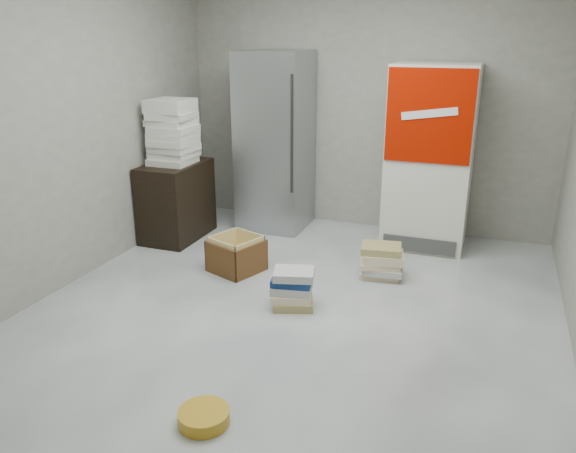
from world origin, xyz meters
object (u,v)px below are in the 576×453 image
(steel_fridge, at_px, (275,142))
(cardboard_box, at_px, (236,256))
(phonebook_stack_main, at_px, (293,288))
(coke_cooler, at_px, (430,157))
(wood_shelf, at_px, (177,201))

(steel_fridge, relative_size, cardboard_box, 3.61)
(phonebook_stack_main, bearing_deg, cardboard_box, 134.62)
(cardboard_box, bearing_deg, coke_cooler, 62.15)
(coke_cooler, relative_size, wood_shelf, 2.25)
(coke_cooler, height_order, cardboard_box, coke_cooler)
(steel_fridge, height_order, phonebook_stack_main, steel_fridge)
(phonebook_stack_main, relative_size, cardboard_box, 0.73)
(steel_fridge, bearing_deg, cardboard_box, -83.95)
(cardboard_box, bearing_deg, steel_fridge, 116.93)
(steel_fridge, distance_m, wood_shelf, 1.23)
(wood_shelf, bearing_deg, coke_cooler, 16.28)
(steel_fridge, xyz_separation_m, phonebook_stack_main, (0.87, -1.83, -0.79))
(steel_fridge, height_order, wood_shelf, steel_fridge)
(coke_cooler, bearing_deg, steel_fridge, 179.82)
(wood_shelf, xyz_separation_m, phonebook_stack_main, (1.70, -1.10, -0.24))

